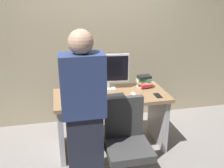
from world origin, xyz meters
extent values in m
plane|color=gray|center=(0.00, 0.00, 0.00)|extent=(9.00, 9.00, 0.00)
cube|color=tan|center=(0.00, 0.90, 1.50)|extent=(6.40, 0.10, 3.00)
cube|color=#93704C|center=(0.00, 0.00, 0.73)|extent=(1.38, 0.65, 0.04)
cube|color=#B2B2B7|center=(-0.63, 0.00, 0.35)|extent=(0.06, 0.57, 0.71)
cube|color=#B2B2B7|center=(0.63, 0.00, 0.35)|extent=(0.06, 0.57, 0.71)
cylinder|color=black|center=(0.01, -0.75, 0.23)|extent=(0.05, 0.05, 0.39)
cube|color=#3F3F3F|center=(0.01, -0.75, 0.46)|extent=(0.44, 0.44, 0.08)
cube|color=#3F3F3F|center=(0.01, -0.56, 0.72)|extent=(0.40, 0.06, 0.44)
cube|color=#262838|center=(-0.40, -0.67, 0.42)|extent=(0.34, 0.20, 0.85)
cube|color=navy|center=(-0.40, -0.67, 1.14)|extent=(0.40, 0.24, 0.58)
sphere|color=tan|center=(-0.40, -0.67, 1.53)|extent=(0.22, 0.22, 0.22)
cube|color=silver|center=(-0.01, 0.18, 0.76)|extent=(0.21, 0.16, 0.02)
cube|color=silver|center=(-0.01, 0.18, 0.80)|extent=(0.04, 0.03, 0.08)
cube|color=silver|center=(-0.01, 0.18, 1.02)|extent=(0.54, 0.09, 0.36)
cube|color=black|center=(0.00, 0.17, 1.02)|extent=(0.49, 0.06, 0.32)
cube|color=#262626|center=(-0.07, -0.10, 0.76)|extent=(0.44, 0.15, 0.02)
ellipsoid|color=white|center=(0.26, -0.09, 0.76)|extent=(0.06, 0.10, 0.03)
cylinder|color=#D84C3F|center=(-0.41, -0.19, 0.80)|extent=(0.07, 0.07, 0.10)
cylinder|color=white|center=(-0.51, 0.18, 0.79)|extent=(0.07, 0.07, 0.09)
cube|color=white|center=(0.47, 0.15, 0.76)|extent=(0.17, 0.14, 0.02)
cube|color=red|center=(0.48, 0.13, 0.79)|extent=(0.17, 0.16, 0.04)
cube|color=beige|center=(0.47, 0.15, 0.83)|extent=(0.21, 0.15, 0.04)
cube|color=#338C59|center=(0.46, 0.14, 0.86)|extent=(0.17, 0.15, 0.04)
cube|color=black|center=(0.47, 0.13, 0.89)|extent=(0.17, 0.13, 0.03)
cube|color=black|center=(0.54, -0.17, 0.75)|extent=(0.07, 0.14, 0.01)
camera|label=1|loc=(-0.60, -2.80, 1.93)|focal=40.63mm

